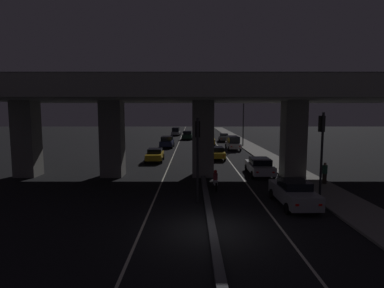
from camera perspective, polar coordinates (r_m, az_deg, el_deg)
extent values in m
plane|color=black|center=(14.36, 3.79, -16.11)|extent=(200.00, 200.00, 0.00)
cube|color=beige|center=(48.63, -2.77, -0.32)|extent=(0.12, 126.00, 0.00)
cube|color=beige|center=(48.75, 4.91, -0.32)|extent=(0.12, 126.00, 0.00)
cube|color=#4C4C51|center=(48.57, 1.08, -0.20)|extent=(0.36, 126.00, 0.21)
cube|color=gray|center=(42.59, 12.26, -1.28)|extent=(2.95, 126.00, 0.12)
cube|color=gray|center=(26.10, -14.93, 0.96)|extent=(1.78, 1.72, 6.36)
cube|color=gray|center=(26.63, 18.73, 0.94)|extent=(1.78, 1.72, 6.36)
cube|color=gray|center=(25.23, 2.07, 0.99)|extent=(1.78, 1.72, 6.36)
cube|color=gray|center=(28.82, -28.96, 0.86)|extent=(1.78, 1.72, 6.36)
cube|color=gray|center=(25.19, 2.11, 9.88)|extent=(36.58, 12.78, 1.46)
cube|color=#333335|center=(25.29, 2.12, 12.55)|extent=(36.58, 0.40, 0.90)
cylinder|color=black|center=(17.72, 1.08, -3.26)|extent=(0.14, 0.14, 5.09)
cube|color=black|center=(17.69, 1.08, 2.83)|extent=(0.30, 0.28, 0.95)
sphere|color=red|center=(17.82, 1.07, 3.81)|extent=(0.18, 0.18, 0.18)
sphere|color=black|center=(17.84, 1.07, 2.86)|extent=(0.18, 0.18, 0.18)
sphere|color=black|center=(17.86, 1.07, 1.91)|extent=(0.18, 0.18, 0.18)
cylinder|color=black|center=(19.27, 23.44, -2.52)|extent=(0.14, 0.14, 5.42)
cube|color=black|center=(19.26, 23.48, 3.55)|extent=(0.30, 0.28, 0.95)
sphere|color=red|center=(19.39, 23.34, 4.45)|extent=(0.18, 0.18, 0.18)
sphere|color=black|center=(19.40, 23.31, 3.57)|extent=(0.18, 0.18, 0.18)
sphere|color=black|center=(19.41, 23.27, 2.70)|extent=(0.18, 0.18, 0.18)
cylinder|color=#2D2D30|center=(47.93, 9.74, 4.21)|extent=(0.18, 0.18, 7.85)
cylinder|color=#2D2D30|center=(47.81, 8.64, 8.75)|extent=(1.99, 0.10, 0.10)
ellipsoid|color=#F2B759|center=(47.66, 7.44, 8.65)|extent=(0.56, 0.32, 0.24)
cube|color=gray|center=(18.61, 18.75, -9.01)|extent=(1.79, 4.42, 0.77)
cube|color=black|center=(18.36, 18.94, -7.27)|extent=(1.53, 1.79, 0.44)
cylinder|color=black|center=(19.78, 14.98, -9.14)|extent=(0.21, 0.60, 0.60)
cylinder|color=black|center=(20.30, 19.56, -8.89)|extent=(0.21, 0.60, 0.60)
cylinder|color=black|center=(17.13, 17.71, -11.61)|extent=(0.21, 0.60, 0.60)
cylinder|color=black|center=(17.73, 22.91, -11.21)|extent=(0.21, 0.60, 0.60)
cube|color=red|center=(16.41, 19.41, -10.93)|extent=(0.18, 0.03, 0.11)
cube|color=red|center=(16.85, 23.28, -10.63)|extent=(0.18, 0.03, 0.11)
cube|color=silver|center=(26.79, 12.72, -4.35)|extent=(1.91, 4.74, 0.66)
cube|color=black|center=(26.46, 12.85, -3.20)|extent=(1.64, 2.29, 0.50)
cylinder|color=black|center=(28.19, 10.30, -4.47)|extent=(0.21, 0.62, 0.61)
cylinder|color=black|center=(28.53, 13.83, -4.42)|extent=(0.21, 0.62, 0.61)
cylinder|color=black|center=(25.19, 11.42, -5.76)|extent=(0.21, 0.62, 0.61)
cylinder|color=black|center=(25.56, 15.36, -5.68)|extent=(0.21, 0.62, 0.61)
cube|color=red|center=(24.38, 12.36, -5.29)|extent=(0.18, 0.03, 0.11)
cube|color=red|center=(24.66, 15.27, -5.24)|extent=(0.18, 0.03, 0.11)
cube|color=gold|center=(34.93, 4.62, -1.81)|extent=(1.81, 4.35, 0.63)
cube|color=black|center=(34.64, 4.67, -0.95)|extent=(1.56, 2.10, 0.48)
cylinder|color=black|center=(36.31, 3.07, -2.00)|extent=(0.21, 0.65, 0.64)
cylinder|color=black|center=(36.46, 5.73, -1.98)|extent=(0.21, 0.65, 0.64)
cylinder|color=black|center=(33.50, 3.41, -2.68)|extent=(0.21, 0.65, 0.64)
cylinder|color=black|center=(33.67, 6.29, -2.66)|extent=(0.21, 0.65, 0.64)
cube|color=red|center=(32.73, 3.93, -2.28)|extent=(0.18, 0.03, 0.11)
cube|color=red|center=(32.86, 6.05, -2.27)|extent=(0.18, 0.03, 0.11)
cube|color=silver|center=(43.63, 7.83, -0.19)|extent=(1.78, 4.54, 0.69)
cube|color=black|center=(43.66, 7.82, 0.89)|extent=(1.55, 3.27, 0.94)
cylinder|color=black|center=(45.00, 6.49, -0.42)|extent=(0.22, 0.70, 0.70)
cylinder|color=black|center=(45.26, 8.54, -0.42)|extent=(0.22, 0.70, 0.70)
cylinder|color=black|center=(42.09, 7.05, -0.88)|extent=(0.22, 0.70, 0.70)
cylinder|color=black|center=(42.36, 9.23, -0.87)|extent=(0.22, 0.70, 0.70)
cube|color=red|center=(41.32, 7.53, -0.49)|extent=(0.18, 0.03, 0.11)
cube|color=red|center=(41.52, 9.12, -0.48)|extent=(0.18, 0.03, 0.11)
cube|color=gold|center=(49.59, 3.22, 0.58)|extent=(2.07, 4.25, 0.75)
cube|color=black|center=(49.62, 3.23, 1.48)|extent=(1.79, 3.08, 0.81)
cylinder|color=black|center=(50.99, 2.15, 0.31)|extent=(0.22, 0.59, 0.58)
cylinder|color=black|center=(51.02, 4.24, 0.30)|extent=(0.22, 0.59, 0.58)
cylinder|color=black|center=(48.25, 2.14, -0.02)|extent=(0.22, 0.59, 0.58)
cylinder|color=black|center=(48.28, 4.35, -0.03)|extent=(0.22, 0.59, 0.58)
cube|color=red|center=(47.49, 2.46, 0.38)|extent=(0.18, 0.04, 0.11)
cube|color=red|center=(47.51, 4.07, 0.37)|extent=(0.18, 0.04, 0.11)
cube|color=#515459|center=(55.80, 6.07, 1.17)|extent=(1.82, 4.32, 0.70)
cube|color=black|center=(55.65, 6.08, 1.75)|extent=(1.52, 1.76, 0.45)
cylinder|color=black|center=(57.18, 5.17, 0.94)|extent=(0.23, 0.64, 0.63)
cylinder|color=black|center=(57.28, 6.78, 0.93)|extent=(0.23, 0.64, 0.63)
cylinder|color=black|center=(54.39, 5.32, 0.68)|extent=(0.23, 0.64, 0.63)
cylinder|color=black|center=(54.50, 7.01, 0.67)|extent=(0.23, 0.64, 0.63)
cube|color=red|center=(53.64, 5.60, 1.01)|extent=(0.18, 0.04, 0.11)
cube|color=red|center=(53.71, 6.83, 1.01)|extent=(0.18, 0.04, 0.11)
cube|color=gold|center=(33.23, -7.08, -2.21)|extent=(1.77, 3.96, 0.62)
cube|color=black|center=(33.35, -7.06, -1.26)|extent=(1.53, 1.91, 0.45)
cylinder|color=black|center=(31.92, -5.83, -3.10)|extent=(0.21, 0.69, 0.68)
cylinder|color=black|center=(32.10, -8.79, -3.09)|extent=(0.21, 0.69, 0.68)
cylinder|color=black|center=(34.47, -5.47, -2.41)|extent=(0.21, 0.69, 0.68)
cylinder|color=black|center=(34.64, -8.21, -2.41)|extent=(0.21, 0.69, 0.68)
cube|color=white|center=(35.13, -5.77, -1.90)|extent=(0.18, 0.03, 0.11)
cube|color=white|center=(35.25, -7.70, -1.90)|extent=(0.18, 0.03, 0.11)
cube|color=#141938|center=(46.04, -4.77, 0.19)|extent=(1.97, 4.28, 0.72)
cube|color=black|center=(45.97, -4.78, 1.06)|extent=(1.70, 2.59, 0.68)
cylinder|color=black|center=(44.60, -3.82, -0.46)|extent=(0.22, 0.70, 0.70)
cylinder|color=black|center=(44.81, -6.11, -0.45)|extent=(0.22, 0.70, 0.70)
cylinder|color=black|center=(47.36, -3.49, -0.07)|extent=(0.22, 0.70, 0.70)
cylinder|color=black|center=(47.56, -5.65, -0.06)|extent=(0.22, 0.70, 0.70)
cube|color=white|center=(48.08, -3.72, 0.32)|extent=(0.18, 0.04, 0.11)
cube|color=white|center=(48.22, -5.24, 0.33)|extent=(0.18, 0.04, 0.11)
cube|color=black|center=(59.49, -0.87, 1.52)|extent=(2.07, 4.24, 0.74)
cube|color=black|center=(59.44, -0.87, 2.18)|extent=(1.77, 2.57, 0.65)
cylinder|color=black|center=(58.11, -0.04, 1.04)|extent=(0.23, 0.63, 0.62)
cylinder|color=black|center=(58.22, -1.85, 1.05)|extent=(0.23, 0.63, 0.62)
cylinder|color=black|center=(60.84, 0.08, 1.27)|extent=(0.23, 0.63, 0.62)
cylinder|color=black|center=(60.95, -1.66, 1.28)|extent=(0.23, 0.63, 0.62)
cube|color=white|center=(61.54, -0.14, 1.57)|extent=(0.18, 0.04, 0.11)
cube|color=white|center=(61.62, -1.36, 1.57)|extent=(0.18, 0.04, 0.11)
cube|color=gray|center=(69.84, -3.07, 2.15)|extent=(1.92, 4.76, 0.65)
cube|color=black|center=(69.67, -3.08, 2.78)|extent=(1.67, 3.44, 0.90)
cylinder|color=black|center=(68.25, -2.45, 1.79)|extent=(0.22, 0.62, 0.61)
cylinder|color=black|center=(68.39, -3.91, 1.79)|extent=(0.22, 0.62, 0.61)
cylinder|color=black|center=(71.34, -2.27, 1.98)|extent=(0.22, 0.62, 0.61)
cylinder|color=black|center=(71.48, -3.67, 1.98)|extent=(0.22, 0.62, 0.61)
cube|color=white|center=(72.15, -2.42, 2.20)|extent=(0.18, 0.04, 0.11)
cube|color=white|center=(72.25, -3.41, 2.20)|extent=(0.18, 0.04, 0.11)
cylinder|color=black|center=(22.02, 4.30, -7.38)|extent=(0.09, 0.60, 0.60)
cylinder|color=black|center=(20.81, 4.65, -8.18)|extent=(0.11, 0.60, 0.60)
cube|color=silver|center=(21.37, 4.48, -7.20)|extent=(0.26, 0.96, 0.32)
cylinder|color=maroon|center=(21.28, 4.48, -6.17)|extent=(0.33, 0.33, 0.46)
sphere|color=#B21919|center=(21.21, 4.49, -5.25)|extent=(0.24, 0.24, 0.24)
cube|color=red|center=(20.71, 4.67, -7.62)|extent=(0.08, 0.03, 0.08)
cylinder|color=black|center=(28.68, 3.28, -4.22)|extent=(0.11, 0.59, 0.59)
cylinder|color=black|center=(27.38, 3.60, -4.72)|extent=(0.13, 0.60, 0.59)
cube|color=black|center=(27.99, 3.44, -4.02)|extent=(0.30, 1.03, 0.32)
cylinder|color=maroon|center=(27.92, 3.44, -3.12)|extent=(0.34, 0.34, 0.57)
sphere|color=silver|center=(27.85, 3.45, -2.30)|extent=(0.24, 0.24, 0.24)
cube|color=red|center=(27.29, 3.62, -4.28)|extent=(0.08, 0.03, 0.08)
cylinder|color=black|center=(35.11, 2.47, -2.35)|extent=(0.10, 0.55, 0.54)
cylinder|color=black|center=(33.78, 2.50, -2.69)|extent=(0.12, 0.55, 0.54)
cube|color=maroon|center=(34.41, 2.49, -2.15)|extent=(0.27, 1.03, 0.32)
cylinder|color=#26593F|center=(34.36, 2.49, -1.49)|extent=(0.33, 0.33, 0.48)
sphere|color=black|center=(34.31, 2.50, -0.90)|extent=(0.24, 0.24, 0.24)
cube|color=red|center=(33.70, 2.51, -2.33)|extent=(0.08, 0.03, 0.08)
cylinder|color=#2D261E|center=(24.47, 23.92, -6.05)|extent=(0.31, 0.31, 0.76)
cylinder|color=#26593F|center=(24.34, 23.99, -4.45)|extent=(0.36, 0.36, 0.63)
sphere|color=tan|center=(24.27, 24.03, -3.48)|extent=(0.21, 0.21, 0.21)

